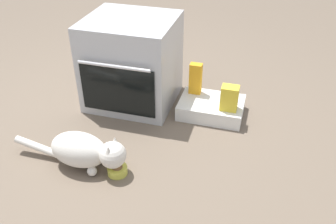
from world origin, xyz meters
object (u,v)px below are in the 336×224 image
object	(u,v)px
cat	(85,151)
juice_carton	(196,79)
pantry_cabinet	(211,108)
oven	(132,62)
food_bowl	(117,170)
snack_bag	(229,98)

from	to	relation	value
cat	juice_carton	xyz separation A→B (m)	(0.48, 0.88, 0.11)
pantry_cabinet	juice_carton	bearing A→B (deg)	148.53
oven	food_bowl	bearing A→B (deg)	-76.26
pantry_cabinet	food_bowl	xyz separation A→B (m)	(-0.42, -0.79, -0.03)
oven	snack_bag	world-z (taller)	oven
cat	snack_bag	world-z (taller)	snack_bag
cat	juice_carton	distance (m)	1.01
cat	food_bowl	bearing A→B (deg)	-0.00
oven	snack_bag	bearing A→B (deg)	-7.77
snack_bag	juice_carton	bearing A→B (deg)	150.51
food_bowl	juice_carton	distance (m)	0.95
juice_carton	oven	bearing A→B (deg)	-173.57
snack_bag	pantry_cabinet	bearing A→B (deg)	152.79
food_bowl	juice_carton	bearing A→B (deg)	72.61
oven	juice_carton	world-z (taller)	oven
food_bowl	snack_bag	distance (m)	0.93
pantry_cabinet	cat	bearing A→B (deg)	-128.61
cat	snack_bag	xyz separation A→B (m)	(0.76, 0.72, 0.08)
pantry_cabinet	food_bowl	distance (m)	0.90
snack_bag	oven	bearing A→B (deg)	172.23
food_bowl	cat	distance (m)	0.23
food_bowl	juice_carton	world-z (taller)	juice_carton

